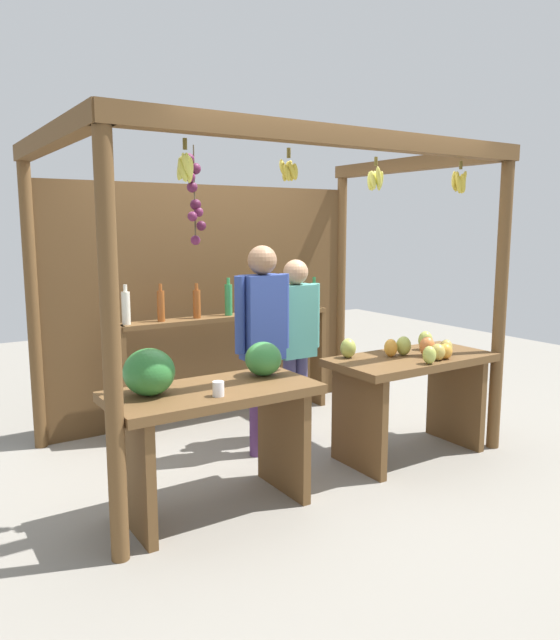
# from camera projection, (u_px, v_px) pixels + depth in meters

# --- Properties ---
(ground_plane) EXTENTS (12.00, 12.00, 0.00)m
(ground_plane) POSITION_uv_depth(u_px,v_px,m) (267.00, 447.00, 5.01)
(ground_plane) COLOR gray
(ground_plane) RESTS_ON ground
(market_stall) EXTENTS (3.26, 2.14, 2.42)m
(market_stall) POSITION_uv_depth(u_px,v_px,m) (237.00, 273.00, 5.18)
(market_stall) COLOR brown
(market_stall) RESTS_ON ground
(fruit_counter_left) EXTENTS (1.32, 0.64, 1.09)m
(fruit_counter_left) POSITION_uv_depth(u_px,v_px,m) (207.00, 407.00, 3.81)
(fruit_counter_left) COLOR brown
(fruit_counter_left) RESTS_ON ground
(fruit_counter_right) EXTENTS (1.32, 0.65, 0.96)m
(fruit_counter_right) POSITION_uv_depth(u_px,v_px,m) (411.00, 380.00, 4.74)
(fruit_counter_right) COLOR brown
(fruit_counter_right) RESTS_ON ground
(bottle_shelf_unit) EXTENTS (2.09, 0.22, 1.34)m
(bottle_shelf_unit) POSITION_uv_depth(u_px,v_px,m) (230.00, 335.00, 5.55)
(bottle_shelf_unit) COLOR brown
(bottle_shelf_unit) RESTS_ON ground
(vendor_man) EXTENTS (0.48, 0.23, 1.66)m
(vendor_man) POSITION_uv_depth(u_px,v_px,m) (263.00, 331.00, 4.70)
(vendor_man) COLOR #543063
(vendor_man) RESTS_ON ground
(vendor_woman) EXTENTS (0.48, 0.21, 1.53)m
(vendor_woman) POSITION_uv_depth(u_px,v_px,m) (295.00, 334.00, 5.06)
(vendor_woman) COLOR #514C7E
(vendor_woman) RESTS_ON ground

